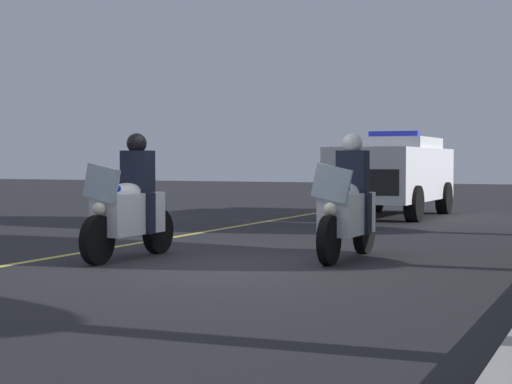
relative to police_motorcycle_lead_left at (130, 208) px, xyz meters
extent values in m
plane|color=#28282B|center=(0.19, 1.43, -0.70)|extent=(80.00, 80.00, 0.00)
cube|color=#E0D14C|center=(0.19, -1.05, -0.70)|extent=(48.00, 0.12, 0.01)
cylinder|color=black|center=(0.76, -0.01, -0.38)|extent=(0.64, 0.13, 0.64)
cylinder|color=black|center=(-0.74, 0.01, -0.38)|extent=(0.64, 0.15, 0.64)
cube|color=white|center=(0.03, 0.00, -0.08)|extent=(1.21, 0.46, 0.56)
ellipsoid|color=white|center=(0.08, 0.00, 0.22)|extent=(0.57, 0.33, 0.24)
cube|color=silver|center=(0.66, -0.01, 0.35)|extent=(0.07, 0.56, 0.53)
sphere|color=#F9F4CC|center=(0.72, -0.01, 0.02)|extent=(0.17, 0.17, 0.17)
sphere|color=red|center=(0.53, -0.17, 0.28)|extent=(0.09, 0.09, 0.09)
sphere|color=#1933F2|center=(0.54, 0.15, 0.28)|extent=(0.09, 0.09, 0.09)
cube|color=black|center=(-0.20, 0.00, 0.48)|extent=(0.29, 0.40, 0.60)
cube|color=black|center=(-0.13, 0.20, -0.08)|extent=(0.18, 0.14, 0.56)
cube|color=black|center=(-0.14, -0.20, -0.08)|extent=(0.18, 0.14, 0.56)
sphere|color=black|center=(-0.18, 0.00, 0.88)|extent=(0.28, 0.28, 0.28)
cylinder|color=black|center=(-0.40, 2.72, -0.38)|extent=(0.64, 0.13, 0.64)
cylinder|color=black|center=(-1.90, 2.75, -0.38)|extent=(0.64, 0.15, 0.64)
cube|color=white|center=(-1.13, 2.74, -0.08)|extent=(1.21, 0.46, 0.56)
ellipsoid|color=white|center=(-1.08, 2.73, 0.22)|extent=(0.57, 0.33, 0.24)
cube|color=silver|center=(-0.50, 2.72, 0.35)|extent=(0.07, 0.56, 0.53)
sphere|color=#F9F4CC|center=(-0.44, 2.72, 0.02)|extent=(0.17, 0.17, 0.17)
sphere|color=red|center=(-0.63, 2.57, 0.28)|extent=(0.09, 0.09, 0.09)
sphere|color=#1933F2|center=(-0.62, 2.89, 0.28)|extent=(0.09, 0.09, 0.09)
cube|color=black|center=(-1.36, 2.74, 0.48)|extent=(0.29, 0.40, 0.60)
cube|color=black|center=(-1.29, 2.94, -0.08)|extent=(0.18, 0.14, 0.56)
cube|color=black|center=(-1.30, 2.54, -0.08)|extent=(0.18, 0.14, 0.56)
sphere|color=white|center=(-1.34, 2.74, 0.88)|extent=(0.28, 0.28, 0.28)
cube|color=silver|center=(-10.02, 1.09, 0.32)|extent=(4.93, 1.98, 1.24)
cube|color=silver|center=(-10.32, 1.09, 1.02)|extent=(2.43, 1.79, 0.36)
cube|color=#2633D8|center=(-10.12, 1.09, 1.28)|extent=(0.30, 1.20, 0.14)
cube|color=black|center=(-7.62, 1.05, 0.18)|extent=(0.15, 1.62, 0.56)
cylinder|color=black|center=(-8.46, 1.96, -0.30)|extent=(0.80, 0.29, 0.80)
cylinder|color=black|center=(-8.49, 0.16, -0.30)|extent=(0.80, 0.29, 0.80)
cylinder|color=black|center=(-11.56, 2.01, -0.30)|extent=(0.80, 0.29, 0.80)
cylinder|color=black|center=(-11.59, 0.21, -0.30)|extent=(0.80, 0.29, 0.80)
camera|label=1|loc=(9.87, 6.18, 0.64)|focal=59.41mm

